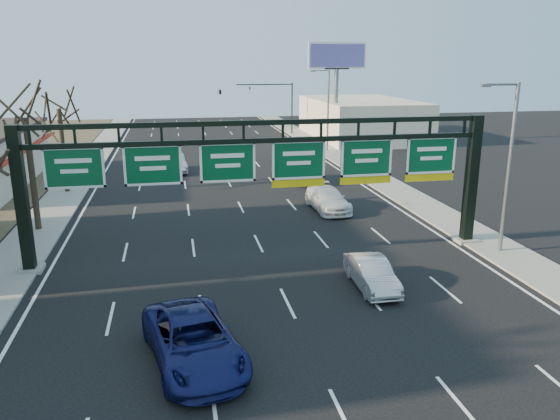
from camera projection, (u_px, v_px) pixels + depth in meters
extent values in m
plane|color=black|center=(298.00, 324.00, 21.53)|extent=(160.00, 160.00, 0.00)
cube|color=gray|center=(55.00, 208.00, 38.04)|extent=(3.00, 120.00, 0.12)
cube|color=gray|center=(400.00, 192.00, 42.81)|extent=(3.00, 120.00, 0.12)
cube|color=white|center=(237.00, 200.00, 40.44)|extent=(21.60, 120.00, 0.01)
cube|color=black|center=(22.00, 201.00, 25.95)|extent=(0.55, 0.55, 7.20)
cube|color=gray|center=(31.00, 269.00, 26.89)|extent=(1.20, 1.20, 0.20)
cube|color=black|center=(471.00, 180.00, 30.32)|extent=(0.55, 0.55, 7.20)
cube|color=gray|center=(465.00, 240.00, 31.25)|extent=(1.20, 1.20, 0.20)
cube|color=black|center=(263.00, 123.00, 27.21)|extent=(23.40, 0.25, 0.25)
cube|color=black|center=(263.00, 141.00, 27.45)|extent=(23.40, 0.25, 0.25)
cube|color=#054725|center=(74.00, 168.00, 26.02)|extent=(2.80, 0.10, 2.00)
cube|color=#054725|center=(153.00, 165.00, 26.71)|extent=(2.80, 0.10, 2.00)
cube|color=#054725|center=(228.00, 162.00, 27.39)|extent=(2.80, 0.10, 2.00)
cube|color=#054725|center=(299.00, 160.00, 28.07)|extent=(2.80, 0.10, 2.00)
cube|color=yellow|center=(298.00, 183.00, 28.40)|extent=(2.80, 0.10, 0.40)
cube|color=#054725|center=(366.00, 157.00, 28.76)|extent=(2.80, 0.10, 2.00)
cube|color=yellow|center=(365.00, 180.00, 29.08)|extent=(2.80, 0.10, 0.40)
cube|color=#054725|center=(431.00, 155.00, 29.44)|extent=(2.80, 0.10, 2.00)
cube|color=yellow|center=(429.00, 177.00, 29.77)|extent=(2.80, 0.10, 0.40)
cube|color=#A11E10|center=(27.00, 148.00, 45.09)|extent=(1.20, 18.00, 0.40)
cube|color=beige|center=(361.00, 119.00, 71.86)|extent=(12.00, 20.00, 5.00)
cylinder|color=#30241A|center=(32.00, 174.00, 32.38)|extent=(0.36, 0.36, 6.84)
cylinder|color=#30241A|center=(63.00, 150.00, 41.89)|extent=(0.36, 0.36, 6.46)
cylinder|color=slate|center=(509.00, 169.00, 28.32)|extent=(0.20, 0.20, 9.00)
cylinder|color=slate|center=(503.00, 82.00, 26.97)|extent=(1.80, 0.12, 0.12)
cube|color=slate|center=(486.00, 83.00, 26.82)|extent=(0.50, 0.22, 0.15)
cylinder|color=slate|center=(328.00, 110.00, 60.46)|extent=(0.20, 0.20, 9.00)
cylinder|color=slate|center=(321.00, 69.00, 59.12)|extent=(1.80, 0.12, 0.12)
cube|color=slate|center=(313.00, 70.00, 58.96)|extent=(0.50, 0.22, 0.15)
cylinder|color=slate|center=(336.00, 107.00, 65.67)|extent=(0.50, 0.50, 9.00)
cube|color=slate|center=(337.00, 69.00, 64.47)|extent=(3.00, 0.30, 0.20)
cube|color=white|center=(337.00, 56.00, 64.06)|extent=(7.00, 0.30, 3.00)
cube|color=#5A55AB|center=(338.00, 55.00, 63.88)|extent=(6.60, 0.05, 2.60)
cylinder|color=black|center=(292.00, 109.00, 74.79)|extent=(0.18, 0.18, 7.00)
cylinder|color=black|center=(265.00, 84.00, 73.20)|extent=(7.60, 0.14, 0.14)
imported|color=black|center=(250.00, 91.00, 73.04)|extent=(0.20, 0.20, 1.00)
imported|color=black|center=(220.00, 91.00, 72.30)|extent=(0.54, 0.54, 1.62)
imported|color=#12174F|center=(193.00, 341.00, 18.62)|extent=(3.86, 6.38, 1.66)
imported|color=#A8A8AC|center=(372.00, 274.00, 24.80)|extent=(1.51, 4.21, 1.38)
imported|color=white|center=(328.00, 199.00, 37.68)|extent=(2.39, 5.37, 1.53)
imported|color=#3A3D3E|center=(306.00, 173.00, 46.32)|extent=(2.38, 4.81, 1.58)
imported|color=#B3B4B9|center=(175.00, 163.00, 50.42)|extent=(2.36, 5.16, 1.64)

